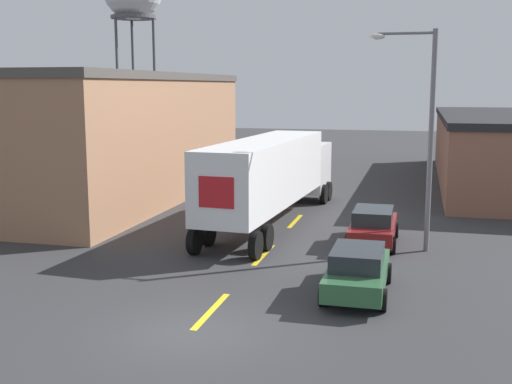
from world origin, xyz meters
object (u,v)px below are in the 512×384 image
at_px(parked_car_right_near, 358,270).
at_px(street_lamp, 424,126).
at_px(semi_truck, 274,172).
at_px(parked_car_right_mid, 373,226).

xyz_separation_m(parked_car_right_near, street_lamp, (1.83, 5.99, 4.10)).
xyz_separation_m(semi_truck, parked_car_right_near, (4.84, -9.64, -1.64)).
bearing_deg(semi_truck, street_lamp, -25.02).
bearing_deg(parked_car_right_mid, semi_truck, 147.46).
relative_size(parked_car_right_near, parked_car_right_mid, 1.00).
distance_m(semi_truck, parked_car_right_near, 10.92).
distance_m(semi_truck, parked_car_right_mid, 5.98).
distance_m(parked_car_right_near, parked_car_right_mid, 6.55).
bearing_deg(parked_car_right_near, parked_car_right_mid, 90.00).
bearing_deg(semi_truck, parked_car_right_mid, -28.83).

